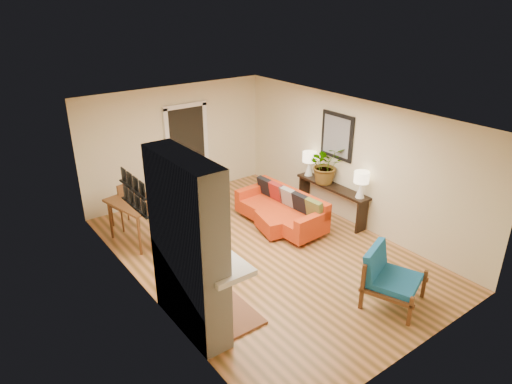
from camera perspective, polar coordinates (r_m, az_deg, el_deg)
room_shell at (r=10.38m, az=-5.38°, el=5.60°), size 6.50×6.50×6.50m
fireplace at (r=6.31m, az=-8.17°, el=-7.15°), size 1.09×1.68×2.60m
sofa at (r=9.43m, az=3.42°, el=-2.13°), size 0.95×2.03×0.79m
ottoman at (r=9.18m, az=2.86°, el=-3.75°), size 0.90×0.90×0.38m
blue_chair at (r=7.39m, az=16.12°, el=-9.82°), size 1.09×1.08×0.89m
dining_table at (r=9.00m, az=-14.26°, el=-1.91°), size 1.07×1.94×1.02m
console_table at (r=9.77m, az=9.47°, el=0.01°), size 0.34×1.85×0.72m
lamp_near at (r=9.12m, az=13.01°, el=1.28°), size 0.30×0.30×0.54m
lamp_far at (r=10.07m, az=6.66°, el=3.90°), size 0.30×0.30×0.54m
houseplant at (r=9.69m, az=8.76°, el=3.42°), size 0.93×0.88×0.82m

